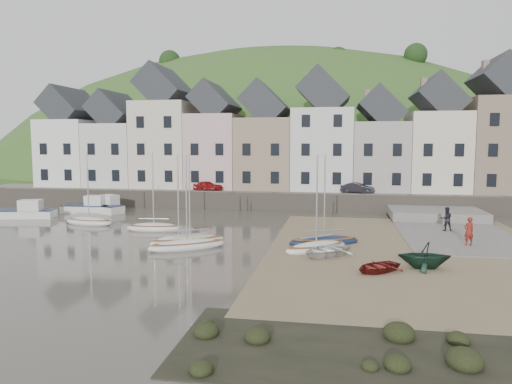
% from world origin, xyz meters
% --- Properties ---
extents(ground, '(160.00, 160.00, 0.00)m').
position_xyz_m(ground, '(0.00, 0.00, 0.00)').
color(ground, '#484339').
rests_on(ground, ground).
extents(quay_land, '(90.00, 30.00, 1.50)m').
position_xyz_m(quay_land, '(0.00, 32.00, 0.75)').
color(quay_land, '#375D25').
rests_on(quay_land, ground).
extents(quay_street, '(70.00, 7.00, 0.10)m').
position_xyz_m(quay_street, '(0.00, 20.50, 1.55)').
color(quay_street, slate).
rests_on(quay_street, quay_land).
extents(seawall, '(70.00, 1.20, 1.80)m').
position_xyz_m(seawall, '(0.00, 17.00, 0.90)').
color(seawall, slate).
rests_on(seawall, ground).
extents(beach, '(18.00, 26.00, 0.06)m').
position_xyz_m(beach, '(11.00, 0.00, 0.03)').
color(beach, '#7F694D').
rests_on(beach, ground).
extents(slipway, '(8.00, 18.00, 0.12)m').
position_xyz_m(slipway, '(15.00, 8.00, 0.06)').
color(slipway, slate).
rests_on(slipway, ground).
extents(hillside, '(134.40, 84.00, 84.00)m').
position_xyz_m(hillside, '(-5.00, 60.00, -17.99)').
color(hillside, '#375D25').
rests_on(hillside, ground).
extents(townhouse_terrace, '(61.05, 8.00, 13.93)m').
position_xyz_m(townhouse_terrace, '(1.76, 24.00, 7.32)').
color(townhouse_terrace, white).
rests_on(townhouse_terrace, quay_land).
extents(sailboat_0, '(4.54, 2.14, 6.32)m').
position_xyz_m(sailboat_0, '(-14.25, 6.03, 0.26)').
color(sailboat_0, white).
rests_on(sailboat_0, ground).
extents(sailboat_1, '(4.45, 1.94, 6.32)m').
position_xyz_m(sailboat_1, '(-7.80, 4.27, 0.26)').
color(sailboat_1, white).
rests_on(sailboat_1, ground).
extents(sailboat_2, '(4.90, 3.93, 6.32)m').
position_xyz_m(sailboat_2, '(-3.52, 0.04, 0.26)').
color(sailboat_2, beige).
rests_on(sailboat_2, ground).
extents(sailboat_3, '(4.02, 4.01, 6.32)m').
position_xyz_m(sailboat_3, '(-4.28, -0.07, 0.26)').
color(sailboat_3, white).
rests_on(sailboat_3, ground).
extents(sailboat_4, '(5.13, 4.09, 6.32)m').
position_xyz_m(sailboat_4, '(-3.26, -1.42, 0.26)').
color(sailboat_4, white).
rests_on(sailboat_4, ground).
extents(sailboat_5, '(5.12, 3.22, 6.32)m').
position_xyz_m(sailboat_5, '(5.46, 1.38, 0.26)').
color(sailboat_5, '#13203E').
rests_on(sailboat_5, ground).
extents(sailboat_6, '(4.52, 4.17, 6.32)m').
position_xyz_m(sailboat_6, '(5.03, -0.69, 0.26)').
color(sailboat_6, white).
rests_on(sailboat_6, ground).
extents(motorboat_0, '(5.07, 3.51, 1.70)m').
position_xyz_m(motorboat_0, '(-16.44, 12.82, 0.58)').
color(motorboat_0, white).
rests_on(motorboat_0, ground).
extents(motorboat_1, '(5.59, 2.73, 1.70)m').
position_xyz_m(motorboat_1, '(-21.66, 8.19, 0.58)').
color(motorboat_1, white).
rests_on(motorboat_1, ground).
extents(motorboat_2, '(5.10, 1.81, 1.70)m').
position_xyz_m(motorboat_2, '(-17.61, 12.26, 0.58)').
color(motorboat_2, white).
rests_on(motorboat_2, ground).
extents(rowboat_white, '(4.10, 4.17, 0.71)m').
position_xyz_m(rowboat_white, '(5.64, -2.09, 0.41)').
color(rowboat_white, silver).
rests_on(rowboat_white, beach).
extents(rowboat_green, '(2.88, 2.52, 1.46)m').
position_xyz_m(rowboat_green, '(11.00, -4.02, 0.79)').
color(rowboat_green, '#153022').
rests_on(rowboat_green, beach).
extents(rowboat_red, '(3.32, 3.26, 0.56)m').
position_xyz_m(rowboat_red, '(8.43, -5.19, 0.34)').
color(rowboat_red, maroon).
rests_on(rowboat_red, beach).
extents(person_red, '(0.80, 0.66, 1.88)m').
position_xyz_m(person_red, '(14.87, 2.28, 1.06)').
color(person_red, maroon).
rests_on(person_red, slipway).
extents(person_dark, '(0.91, 0.72, 1.83)m').
position_xyz_m(person_dark, '(14.56, 7.47, 1.03)').
color(person_dark, black).
rests_on(person_dark, slipway).
extents(car_left, '(3.52, 2.35, 1.11)m').
position_xyz_m(car_left, '(-7.66, 19.50, 2.16)').
color(car_left, maroon).
rests_on(car_left, quay_street).
extents(car_right, '(3.58, 1.96, 1.12)m').
position_xyz_m(car_right, '(8.33, 19.50, 2.16)').
color(car_right, black).
rests_on(car_right, quay_street).
extents(shore_rocks, '(14.00, 6.00, 0.73)m').
position_xyz_m(shore_rocks, '(8.02, -14.83, 0.12)').
color(shore_rocks, black).
rests_on(shore_rocks, ground).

